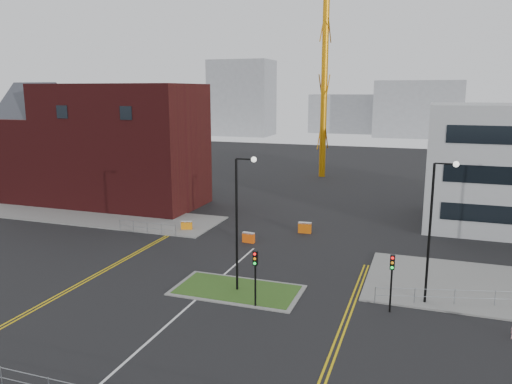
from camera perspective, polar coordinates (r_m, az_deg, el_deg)
ground at (r=28.69m, az=-12.13°, el=-16.32°), size 200.00×200.00×0.00m
pavement_left at (r=56.52m, az=-18.01°, el=-2.57°), size 28.00×8.00×0.12m
island_kerb at (r=34.34m, az=-2.16°, el=-11.15°), size 8.60×4.60×0.08m
grass_island at (r=34.34m, az=-2.16°, el=-11.12°), size 8.00×4.00×0.12m
brick_building at (r=61.87m, az=-17.28°, el=5.06°), size 24.20×10.07×14.24m
streetlamp_island at (r=32.57m, az=-1.88°, el=-2.45°), size 1.46×0.36×9.18m
streetlamp_right_near at (r=32.47m, az=19.70°, el=-3.18°), size 1.46×0.36×9.18m
traffic_light_island at (r=31.01m, az=-0.08°, el=-8.68°), size 0.28×0.33×3.65m
traffic_light_right at (r=31.40m, az=15.26°, el=-8.84°), size 0.28×0.33×3.65m
railing_left at (r=48.18m, az=-12.34°, el=-3.82°), size 6.05×0.05×1.10m
centre_line at (r=30.22m, az=-10.11°, el=-14.73°), size 0.15×30.00×0.01m
yellow_left_a at (r=40.97m, az=-15.74°, el=-7.82°), size 0.12×24.00×0.01m
yellow_left_b at (r=40.80m, az=-15.39°, el=-7.88°), size 0.12×24.00×0.01m
yellow_right_a at (r=30.80m, az=9.94°, el=-14.18°), size 0.12×20.00×0.01m
yellow_right_b at (r=30.77m, az=10.51°, el=-14.24°), size 0.12×20.00×0.01m
skyline_a at (r=151.32m, az=-1.62°, el=10.68°), size 18.00×12.00×22.00m
skyline_b at (r=151.63m, az=18.01°, el=9.00°), size 24.00×12.00×16.00m
skyline_d at (r=163.09m, az=11.66°, el=8.75°), size 30.00×12.00×12.00m
barrier_left at (r=48.69m, az=-7.93°, el=-3.81°), size 1.12×0.69×0.90m
barrier_mid at (r=47.57m, az=5.60°, el=-4.03°), size 1.26×0.53×1.03m
barrier_right at (r=44.44m, az=-0.86°, el=-5.18°), size 1.14×0.50×0.92m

